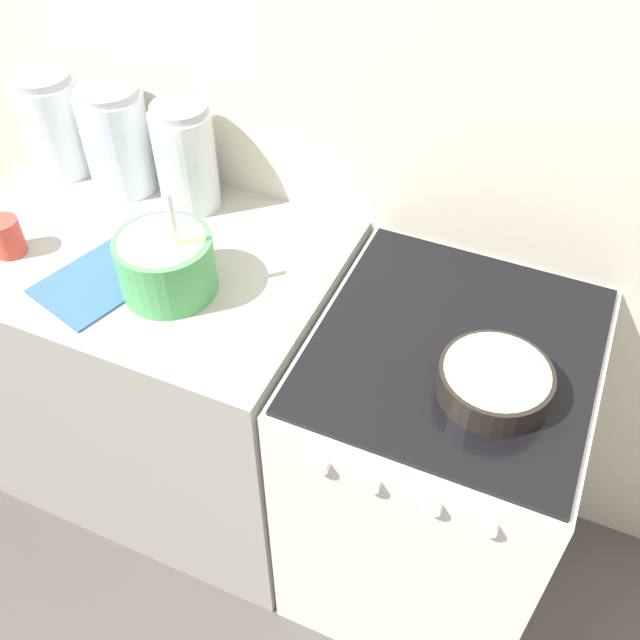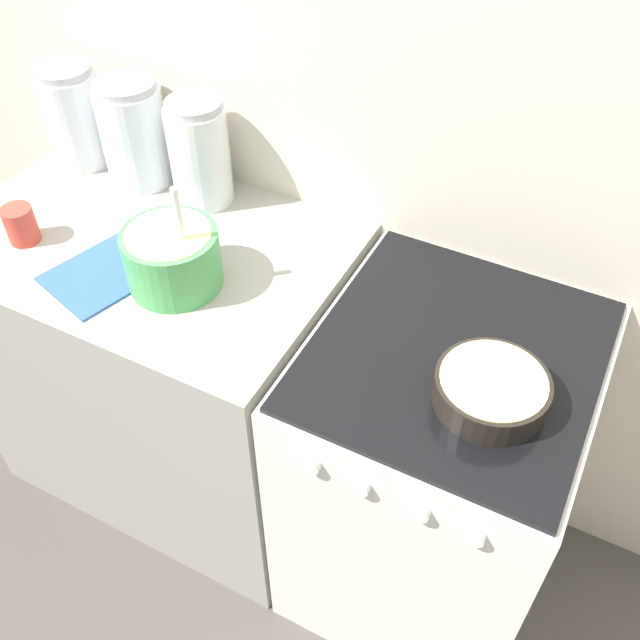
{
  "view_description": "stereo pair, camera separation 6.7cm",
  "coord_description": "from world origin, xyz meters",
  "px_view_note": "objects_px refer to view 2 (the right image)",
  "views": [
    {
      "loc": [
        0.47,
        -0.72,
        2.03
      ],
      "look_at": [
        0.04,
        0.24,
        0.98
      ],
      "focal_mm": 40.0,
      "sensor_mm": 36.0,
      "label": 1
    },
    {
      "loc": [
        0.53,
        -0.7,
        2.03
      ],
      "look_at": [
        0.04,
        0.24,
        0.98
      ],
      "focal_mm": 40.0,
      "sensor_mm": 36.0,
      "label": 2
    }
  ],
  "objects_px": {
    "stove": "(431,475)",
    "tin_can": "(21,225)",
    "mixing_bowl": "(172,255)",
    "storage_jar_left": "(75,122)",
    "storage_jar_right": "(200,159)",
    "baking_pan": "(491,389)",
    "storage_jar_middle": "(135,139)"
  },
  "relations": [
    {
      "from": "stove",
      "to": "tin_can",
      "type": "xyz_separation_m",
      "value": [
        -1.07,
        -0.13,
        0.51
      ]
    },
    {
      "from": "mixing_bowl",
      "to": "storage_jar_left",
      "type": "bearing_deg",
      "value": 150.03
    },
    {
      "from": "stove",
      "to": "storage_jar_left",
      "type": "distance_m",
      "value": 1.34
    },
    {
      "from": "mixing_bowl",
      "to": "storage_jar_left",
      "type": "distance_m",
      "value": 0.62
    },
    {
      "from": "storage_jar_right",
      "to": "baking_pan",
      "type": "bearing_deg",
      "value": -19.84
    },
    {
      "from": "storage_jar_left",
      "to": "tin_can",
      "type": "distance_m",
      "value": 0.37
    },
    {
      "from": "baking_pan",
      "to": "stove",
      "type": "bearing_deg",
      "value": 136.92
    },
    {
      "from": "storage_jar_middle",
      "to": "storage_jar_right",
      "type": "height_order",
      "value": "storage_jar_middle"
    },
    {
      "from": "stove",
      "to": "mixing_bowl",
      "type": "bearing_deg",
      "value": -172.47
    },
    {
      "from": "mixing_bowl",
      "to": "storage_jar_middle",
      "type": "xyz_separation_m",
      "value": [
        -0.33,
        0.31,
        0.04
      ]
    },
    {
      "from": "mixing_bowl",
      "to": "baking_pan",
      "type": "height_order",
      "value": "mixing_bowl"
    },
    {
      "from": "mixing_bowl",
      "to": "storage_jar_right",
      "type": "xyz_separation_m",
      "value": [
        -0.13,
        0.31,
        0.04
      ]
    },
    {
      "from": "stove",
      "to": "tin_can",
      "type": "height_order",
      "value": "tin_can"
    },
    {
      "from": "mixing_bowl",
      "to": "baking_pan",
      "type": "bearing_deg",
      "value": -0.58
    },
    {
      "from": "mixing_bowl",
      "to": "storage_jar_right",
      "type": "distance_m",
      "value": 0.34
    },
    {
      "from": "storage_jar_middle",
      "to": "storage_jar_right",
      "type": "distance_m",
      "value": 0.2
    },
    {
      "from": "stove",
      "to": "tin_can",
      "type": "relative_size",
      "value": 10.03
    },
    {
      "from": "baking_pan",
      "to": "storage_jar_middle",
      "type": "xyz_separation_m",
      "value": [
        -1.08,
        0.32,
        0.08
      ]
    },
    {
      "from": "stove",
      "to": "baking_pan",
      "type": "distance_m",
      "value": 0.52
    },
    {
      "from": "storage_jar_middle",
      "to": "stove",
      "type": "bearing_deg",
      "value": -12.81
    },
    {
      "from": "baking_pan",
      "to": "tin_can",
      "type": "height_order",
      "value": "tin_can"
    },
    {
      "from": "baking_pan",
      "to": "storage_jar_right",
      "type": "bearing_deg",
      "value": 160.16
    },
    {
      "from": "mixing_bowl",
      "to": "tin_can",
      "type": "xyz_separation_m",
      "value": [
        -0.42,
        -0.04,
        -0.03
      ]
    },
    {
      "from": "stove",
      "to": "storage_jar_middle",
      "type": "relative_size",
      "value": 3.32
    },
    {
      "from": "stove",
      "to": "storage_jar_left",
      "type": "relative_size",
      "value": 3.4
    },
    {
      "from": "storage_jar_middle",
      "to": "tin_can",
      "type": "xyz_separation_m",
      "value": [
        -0.09,
        -0.35,
        -0.07
      ]
    },
    {
      "from": "storage_jar_left",
      "to": "storage_jar_right",
      "type": "bearing_deg",
      "value": 0.0
    },
    {
      "from": "storage_jar_left",
      "to": "storage_jar_middle",
      "type": "relative_size",
      "value": 0.98
    },
    {
      "from": "baking_pan",
      "to": "storage_jar_middle",
      "type": "distance_m",
      "value": 1.13
    },
    {
      "from": "baking_pan",
      "to": "mixing_bowl",
      "type": "bearing_deg",
      "value": 179.42
    },
    {
      "from": "mixing_bowl",
      "to": "storage_jar_right",
      "type": "relative_size",
      "value": 0.98
    },
    {
      "from": "storage_jar_left",
      "to": "tin_can",
      "type": "relative_size",
      "value": 2.95
    }
  ]
}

